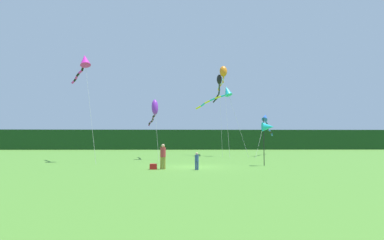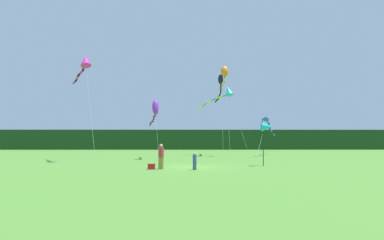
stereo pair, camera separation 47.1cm
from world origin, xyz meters
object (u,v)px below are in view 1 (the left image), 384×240
Objects in this scene: person_adult at (163,155)px; banner_flag_pole at (268,127)px; kite_magenta at (84,62)px; kite_orange at (223,73)px; kite_black at (219,84)px; cooler_box at (153,167)px; kite_blue at (266,121)px; kite_purple at (154,110)px; person_child at (197,160)px; kite_cyan at (224,93)px.

banner_flag_pole is (7.93, 2.61, 2.01)m from person_adult.
kite_orange is at bearing 35.42° from kite_magenta.
kite_black is at bearing 38.74° from kite_magenta.
kite_magenta reaches higher than banner_flag_pole.
cooler_box is 22.61m from kite_blue.
person_adult is 0.27× the size of kite_purple.
kite_purple reaches higher than person_child.
kite_purple is (-7.70, -7.51, -4.17)m from kite_black.
kite_black is at bearing 115.70° from kite_orange.
kite_magenta reaches higher than kite_cyan.
cooler_box is at bearing -109.52° from kite_black.
cooler_box is 0.05× the size of kite_magenta.
cooler_box is 0.07× the size of kite_purple.
kite_cyan is (6.59, 17.59, 7.14)m from person_adult.
kite_magenta reaches higher than kite_blue.
banner_flag_pole is at bearing 18.25° from person_adult.
kite_cyan is at bearing 67.78° from cooler_box.
banner_flag_pole is 13.03m from kite_purple.
kite_black is (-0.60, 1.02, 1.28)m from kite_cyan.
kite_purple is (-1.70, 11.10, 4.25)m from person_adult.
kite_blue is at bearing 26.95° from kite_purple.
kite_blue is at bearing 5.36° from kite_cyan.
kite_magenta is at bearing 136.89° from person_adult.
kite_cyan reaches higher than person_adult.
person_adult is 0.16× the size of kite_black.
person_child is 0.11× the size of kite_black.
kite_magenta is at bearing -141.26° from kite_black.
person_adult is 0.19× the size of kite_cyan.
kite_blue is (9.83, 18.72, 3.82)m from person_child.
banner_flag_pole reaches higher than person_child.
person_adult is at bearing -123.73° from kite_blue.
kite_cyan is 17.77m from kite_magenta.
kite_magenta reaches higher than kite_purple.
kite_cyan is (7.22, 17.68, 7.90)m from cooler_box.
kite_blue is (5.50, 0.52, -3.62)m from kite_cyan.
kite_blue is at bearing 56.27° from person_adult.
person_adult is 21.14m from kite_orange.
person_child is 2.98m from cooler_box.
cooler_box is at bearing -162.47° from banner_flag_pole.
banner_flag_pole is at bearing -41.39° from kite_purple.
banner_flag_pole is 15.89m from kite_cyan.
kite_black is at bearing 72.14° from person_adult.
kite_black reaches higher than kite_cyan.
kite_magenta is 0.87× the size of kite_orange.
banner_flag_pole is 17.34m from kite_black.
person_adult is 2.36m from person_child.
kite_cyan is (4.33, 18.21, 7.44)m from person_child.
kite_black is 1.66× the size of kite_purple.
banner_flag_pole is 0.31× the size of kite_orange.
kite_orange reaches higher than person_child.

